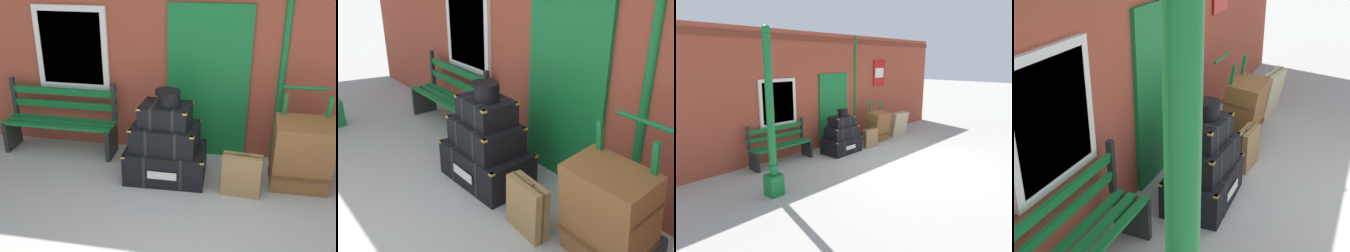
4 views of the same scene
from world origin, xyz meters
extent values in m
cube|color=#9E422D|center=(0.00, 2.60, 1.60)|extent=(10.40, 0.30, 3.20)
cube|color=#146B2D|center=(-0.02, 2.43, 1.05)|extent=(1.10, 0.05, 2.10)
cube|color=#0C401B|center=(-0.02, 2.41, 1.05)|extent=(0.06, 0.02, 2.10)
cube|color=silver|center=(-1.92, 2.43, 1.45)|extent=(1.04, 0.06, 1.16)
cube|color=silver|center=(-1.92, 2.41, 1.45)|extent=(0.88, 0.02, 1.00)
cylinder|color=#146B2D|center=(0.93, 2.45, 1.60)|extent=(0.09, 0.09, 3.14)
cube|color=#146B2D|center=(-2.07, 1.96, 0.45)|extent=(1.60, 0.09, 0.04)
cube|color=#146B2D|center=(-2.07, 2.10, 0.45)|extent=(1.60, 0.09, 0.04)
cube|color=#146B2D|center=(-2.07, 2.24, 0.45)|extent=(1.60, 0.09, 0.04)
cube|color=#146B2D|center=(-2.07, 2.30, 0.65)|extent=(1.60, 0.05, 0.10)
cube|color=#146B2D|center=(-2.07, 2.30, 0.85)|extent=(1.60, 0.05, 0.10)
cube|color=black|center=(-2.83, 2.10, 0.23)|extent=(0.06, 0.40, 0.45)
cube|color=black|center=(-2.83, 2.30, 0.73)|extent=(0.06, 0.06, 0.56)
cube|color=black|center=(-1.31, 2.10, 0.23)|extent=(0.06, 0.40, 0.45)
cube|color=black|center=(-1.31, 2.30, 0.73)|extent=(0.06, 0.06, 0.56)
cube|color=black|center=(-0.45, 1.68, 0.21)|extent=(1.02, 0.67, 0.42)
cube|color=black|center=(-0.68, 1.67, 0.21)|extent=(0.06, 0.65, 0.43)
cube|color=black|center=(-0.23, 1.68, 0.21)|extent=(0.06, 0.65, 0.43)
cube|color=#B79338|center=(-0.92, 1.36, 0.41)|extent=(0.05, 0.05, 0.02)
cube|color=#B79338|center=(0.04, 1.39, 0.41)|extent=(0.05, 0.05, 0.02)
cube|color=#B79338|center=(-0.94, 1.96, 0.41)|extent=(0.05, 0.05, 0.02)
cube|color=#B79338|center=(0.02, 1.99, 0.41)|extent=(0.05, 0.05, 0.02)
cube|color=silver|center=(-0.44, 1.34, 0.21)|extent=(0.36, 0.01, 0.10)
cube|color=black|center=(-0.46, 1.67, 0.58)|extent=(0.83, 0.58, 0.32)
cube|color=black|center=(-0.64, 1.68, 0.58)|extent=(0.07, 0.55, 0.33)
cube|color=black|center=(-0.28, 1.66, 0.58)|extent=(0.07, 0.55, 0.33)
cube|color=#B79338|center=(-0.85, 1.44, 0.73)|extent=(0.05, 0.05, 0.02)
cube|color=#B79338|center=(-0.09, 1.40, 0.73)|extent=(0.05, 0.05, 0.02)
cube|color=#B79338|center=(-0.82, 1.94, 0.73)|extent=(0.05, 0.05, 0.02)
cube|color=#B79338|center=(-0.07, 1.90, 0.73)|extent=(0.05, 0.05, 0.02)
cube|color=black|center=(-0.46, 1.69, 0.87)|extent=(0.63, 0.48, 0.26)
cube|color=black|center=(-0.59, 1.70, 0.87)|extent=(0.06, 0.45, 0.27)
cube|color=black|center=(-0.32, 1.68, 0.87)|extent=(0.06, 0.45, 0.27)
cube|color=#B79338|center=(-0.75, 1.51, 0.99)|extent=(0.05, 0.05, 0.02)
cube|color=#B79338|center=(-0.19, 1.47, 0.99)|extent=(0.05, 0.05, 0.02)
cube|color=#B79338|center=(-0.72, 1.90, 0.99)|extent=(0.05, 0.05, 0.02)
cube|color=#B79338|center=(-0.17, 1.87, 0.99)|extent=(0.05, 0.05, 0.02)
cylinder|color=black|center=(-0.40, 1.66, 1.10)|extent=(0.26, 0.26, 0.19)
cylinder|color=black|center=(-0.44, 1.66, 1.17)|extent=(0.28, 0.28, 0.04)
cube|color=black|center=(1.20, 1.69, 0.01)|extent=(0.56, 0.28, 0.03)
cube|color=#146B2D|center=(0.95, 1.89, 0.60)|extent=(0.04, 0.21, 1.19)
cube|color=#146B2D|center=(1.45, 1.89, 0.60)|extent=(0.04, 0.21, 1.19)
cylinder|color=#146B2D|center=(1.20, 2.07, 1.19)|extent=(0.54, 0.04, 0.04)
cylinder|color=black|center=(0.88, 1.95, 0.16)|extent=(0.04, 0.32, 0.32)
cylinder|color=#B79338|center=(0.88, 1.95, 0.16)|extent=(0.07, 0.06, 0.06)
cylinder|color=black|center=(1.52, 1.95, 0.16)|extent=(0.04, 0.32, 0.32)
cylinder|color=#B79338|center=(1.52, 1.95, 0.16)|extent=(0.07, 0.06, 0.06)
cube|color=brown|center=(1.20, 1.71, 0.46)|extent=(0.68, 0.54, 0.93)
cube|color=brown|center=(1.20, 1.71, 0.27)|extent=(0.70, 0.46, 0.08)
cube|color=brown|center=(1.20, 1.71, 0.66)|extent=(0.70, 0.46, 0.08)
cube|color=olive|center=(0.51, 1.45, 0.26)|extent=(0.47, 0.20, 0.52)
cylinder|color=brown|center=(0.51, 1.45, 0.54)|extent=(0.16, 0.04, 0.03)
cube|color=brown|center=(0.51, 1.45, 0.26)|extent=(0.47, 0.06, 0.54)
camera|label=1|loc=(0.42, -2.83, 2.79)|focal=43.78mm
camera|label=2|loc=(2.63, -0.48, 2.36)|focal=40.20mm
camera|label=3|loc=(-6.01, -3.80, 2.47)|focal=31.79mm
camera|label=4|loc=(-4.55, 0.15, 2.87)|focal=48.65mm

